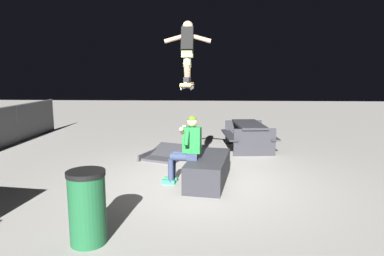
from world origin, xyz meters
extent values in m
plane|color=gray|center=(0.00, 0.00, 0.00)|extent=(40.00, 40.00, 0.00)
cube|color=#28282D|center=(0.02, -0.16, 0.25)|extent=(1.81, 0.94, 0.51)
cube|color=#2D3856|center=(-0.12, 0.16, 0.57)|extent=(0.32, 0.20, 0.12)
cube|color=#1E7233|center=(-0.12, 0.16, 0.88)|extent=(0.25, 0.37, 0.50)
sphere|color=tan|center=(-0.12, 0.16, 1.23)|extent=(0.20, 0.20, 0.20)
sphere|color=#445B19|center=(-0.12, 0.16, 1.25)|extent=(0.19, 0.19, 0.19)
cylinder|color=#1E7233|center=(-0.31, 0.25, 0.95)|extent=(0.20, 0.11, 0.29)
cylinder|color=tan|center=(-0.22, 0.34, 1.05)|extent=(0.24, 0.11, 0.19)
cylinder|color=#1E7233|center=(0.08, 0.19, 0.95)|extent=(0.20, 0.11, 0.29)
cylinder|color=tan|center=(0.02, 0.30, 1.05)|extent=(0.24, 0.11, 0.19)
cylinder|color=#2D3856|center=(-0.18, 0.37, 0.55)|extent=(0.20, 0.42, 0.14)
cylinder|color=#2D3856|center=(-0.15, 0.57, 0.27)|extent=(0.11, 0.11, 0.47)
cube|color=#2D9E66|center=(-0.14, 0.62, 0.04)|extent=(0.14, 0.27, 0.08)
cylinder|color=#2D3856|center=(0.00, 0.34, 0.55)|extent=(0.20, 0.42, 0.14)
cylinder|color=#2D3856|center=(0.03, 0.54, 0.27)|extent=(0.11, 0.11, 0.47)
cube|color=#2D9E66|center=(0.04, 0.59, 0.04)|extent=(0.14, 0.27, 0.08)
cube|color=#AD8451|center=(-0.06, 0.25, 1.91)|extent=(0.80, 0.21, 0.02)
cube|color=#AD8451|center=(0.39, 0.25, 1.93)|extent=(0.12, 0.20, 0.06)
cube|color=#AD8451|center=(-0.51, 0.26, 1.93)|extent=(0.12, 0.20, 0.06)
cube|color=#99999E|center=(0.22, 0.25, 1.89)|extent=(0.06, 0.16, 0.03)
cylinder|color=white|center=(0.22, 0.34, 1.86)|extent=(0.05, 0.03, 0.05)
cylinder|color=white|center=(0.22, 0.16, 1.86)|extent=(0.05, 0.03, 0.05)
cube|color=#99999E|center=(-0.34, 0.25, 1.89)|extent=(0.06, 0.16, 0.03)
cylinder|color=white|center=(-0.34, 0.34, 1.86)|extent=(0.05, 0.03, 0.05)
cylinder|color=white|center=(-0.34, 0.16, 1.86)|extent=(0.05, 0.03, 0.05)
cube|color=black|center=(0.12, 0.25, 2.02)|extent=(0.26, 0.10, 0.08)
cube|color=black|center=(-0.24, 0.25, 2.02)|extent=(0.26, 0.10, 0.08)
cylinder|color=tan|center=(0.07, 0.25, 2.18)|extent=(0.24, 0.10, 0.31)
cylinder|color=#7B885A|center=(0.00, 0.25, 2.38)|extent=(0.33, 0.13, 0.33)
cylinder|color=tan|center=(-0.18, 0.25, 2.18)|extent=(0.24, 0.10, 0.31)
cylinder|color=#7B885A|center=(-0.11, 0.25, 2.38)|extent=(0.33, 0.13, 0.33)
cube|color=#7B885A|center=(-0.06, 0.25, 2.48)|extent=(0.30, 0.20, 0.12)
cube|color=black|center=(0.02, 0.25, 2.72)|extent=(0.45, 0.22, 0.52)
sphere|color=tan|center=(0.08, 0.25, 3.00)|extent=(0.20, 0.20, 0.20)
cylinder|color=tan|center=(0.05, 0.47, 2.78)|extent=(0.08, 0.45, 0.19)
cylinder|color=tan|center=(0.04, 0.03, 2.78)|extent=(0.08, 0.45, 0.19)
cube|color=#38383D|center=(1.97, 0.91, 0.03)|extent=(1.47, 1.32, 0.06)
cube|color=#38383D|center=(1.97, 0.91, 0.08)|extent=(1.43, 1.30, 0.33)
cube|color=#38383D|center=(1.97, 1.36, 0.08)|extent=(1.03, 0.43, 0.15)
cube|color=#38383D|center=(1.97, 0.47, 0.08)|extent=(1.03, 0.43, 0.15)
cube|color=#28282D|center=(2.97, -1.29, 0.72)|extent=(1.75, 0.85, 0.06)
cube|color=#28282D|center=(2.92, -0.74, 0.42)|extent=(1.71, 0.39, 0.04)
cube|color=#28282D|center=(3.02, -1.84, 0.42)|extent=(1.71, 0.39, 0.04)
cube|color=#28282D|center=(3.74, -1.22, 0.36)|extent=(0.16, 1.10, 0.72)
cube|color=#28282D|center=(2.20, -1.35, 0.36)|extent=(0.16, 1.10, 0.72)
cylinder|color=#19512D|center=(-2.48, 1.36, 0.44)|extent=(0.46, 0.46, 0.89)
cylinder|color=black|center=(-2.48, 1.36, 0.92)|extent=(0.48, 0.48, 0.06)
cylinder|color=slate|center=(3.60, 5.78, 0.58)|extent=(0.05, 0.05, 1.16)
cylinder|color=slate|center=(6.00, 5.78, 0.58)|extent=(0.05, 0.05, 1.16)
camera|label=1|loc=(-6.41, -0.15, 2.13)|focal=31.43mm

